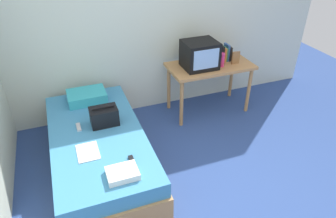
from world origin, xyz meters
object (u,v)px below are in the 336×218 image
Objects in this scene: bed at (99,151)px; book_row at (224,53)px; tv at (200,55)px; water_bottle at (222,60)px; pillow at (87,96)px; picture_frame at (236,58)px; handbag at (104,116)px; remote_silver at (79,127)px; folded_towel at (122,173)px; remote_dark at (132,161)px; desk at (210,71)px; magazine at (88,152)px.

book_row reaches higher than bed.
tv is 1.88× the size of book_row.
tv is at bearing 164.85° from water_bottle.
tv is at bearing -1.48° from pillow.
bed is at bearing -163.25° from picture_frame.
book_row is at bearing 51.27° from water_bottle.
handbag is 0.30m from remote_silver.
tv is 1.57× the size of folded_towel.
pillow reaches higher than remote_silver.
tv is 0.44m from book_row.
book_row is 0.50× the size of pillow.
picture_frame reaches higher than remote_dark.
book_row is at bearing 120.33° from picture_frame.
bed is at bearing -157.68° from desk.
remote_dark is (0.37, -0.29, 0.01)m from magazine.
book_row is at bearing 39.13° from folded_towel.
pillow is 1.02m from magazine.
tv reaches higher than folded_towel.
water_bottle is (0.11, -0.10, 0.18)m from desk.
remote_dark is 0.56× the size of folded_towel.
remote_dark is (-1.28, -1.26, -0.40)m from tv.
picture_frame is at bearing -59.67° from book_row.
water_bottle is 0.65× the size of magazine.
handbag is 1.07× the size of folded_towel.
handbag is (0.12, 0.14, 0.35)m from bed.
book_row is 1.96m from pillow.
remote_dark is (0.12, -0.72, -0.09)m from handbag.
book_row is (1.95, 0.77, 0.59)m from bed.
pillow is at bearing 100.12° from remote_dark.
pillow is at bearing 100.80° from handbag.
book_row is 0.18m from picture_frame.
desk is at bearing 19.54° from handbag.
water_bottle reaches higher than picture_frame.
desk is 2.50× the size of pillow.
water_bottle is at bearing 12.61° from remote_silver.
remote_dark is at bearing -146.45° from picture_frame.
book_row is 0.83× the size of folded_towel.
bed is at bearing -43.68° from remote_silver.
book_row is 0.78× the size of handbag.
tv is (-0.18, -0.02, 0.27)m from desk.
tv reaches higher than picture_frame.
pillow is at bearing 72.79° from remote_silver.
bed is 13.89× the size of remote_silver.
picture_frame is (0.09, -0.16, -0.02)m from book_row.
bed is 0.68m from remote_dark.
pillow is (-1.52, 0.04, -0.35)m from tv.
pillow is 2.97× the size of remote_dark.
picture_frame is at bearing 3.10° from water_bottle.
tv is 0.95× the size of pillow.
magazine is at bearing -85.57° from remote_silver.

